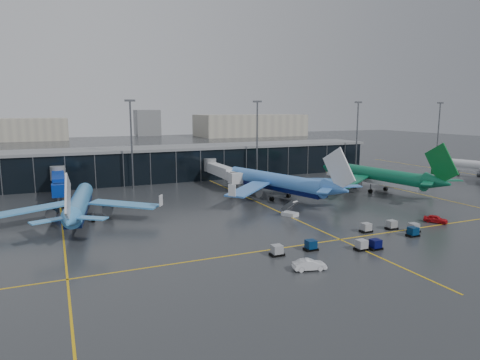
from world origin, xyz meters
name	(u,v)px	position (x,y,z in m)	size (l,w,h in m)	color
ground	(253,225)	(0.00, 0.00, 0.00)	(600.00, 600.00, 0.00)	#282B2D
terminal_pier	(173,163)	(0.00, 62.00, 5.42)	(142.00, 17.00, 10.70)	black
jet_bridges	(59,181)	(-35.00, 42.99, 4.55)	(94.00, 27.50, 7.20)	#595B60
flood_masts	(198,139)	(5.00, 50.00, 13.81)	(203.00, 0.50, 25.50)	#595B60
distant_hangars	(167,126)	(49.94, 270.08, 8.79)	(260.00, 71.00, 22.00)	#B2AD99
taxi_lines	(273,209)	(10.00, 10.61, 0.01)	(220.00, 120.00, 0.02)	gold
airliner_arkefly	(79,193)	(-31.46, 17.11, 5.92)	(33.83, 38.53, 11.84)	#4090D3
airliner_klm_near	(275,172)	(16.29, 21.53, 6.87)	(39.25, 44.70, 13.74)	#407CD3
airliner_aer_lingus	(373,166)	(46.48, 19.45, 7.01)	(40.08, 45.64, 14.03)	#0B6140
baggage_carts	(366,237)	(13.58, -17.56, 0.76)	(31.97, 10.17, 1.70)	black
mobile_airstair	(290,212)	(10.44, 3.40, 0.77)	(3.33, 3.82, 3.45)	silver
service_van_red	(436,219)	(34.70, -13.43, 0.78)	(1.83, 4.56, 1.55)	#B60E14
service_van_white	(309,265)	(-2.97, -25.20, 0.80)	(1.69, 4.84, 1.59)	silver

